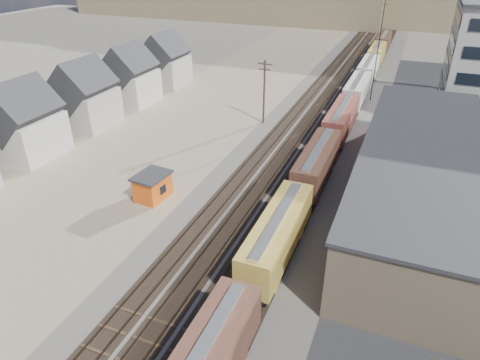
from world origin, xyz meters
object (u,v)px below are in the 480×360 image
at_px(utility_pole_north, 264,91).
at_px(maintenance_shed, 152,186).
at_px(parked_car_blue, 470,151).
at_px(freight_train, 349,104).
at_px(parked_car_red, 400,304).

height_order(utility_pole_north, maintenance_shed, utility_pole_north).
relative_size(maintenance_shed, parked_car_blue, 0.80).
bearing_deg(parked_car_blue, freight_train, 130.21).
bearing_deg(utility_pole_north, freight_train, 27.36).
height_order(utility_pole_north, parked_car_red, utility_pole_north).
height_order(maintenance_shed, parked_car_red, maintenance_shed).
bearing_deg(parked_car_blue, parked_car_red, -128.14).
xyz_separation_m(freight_train, utility_pole_north, (-12.30, -6.36, 2.50)).
relative_size(freight_train, maintenance_shed, 27.38).
relative_size(maintenance_shed, parked_car_red, 1.04).
bearing_deg(maintenance_shed, parked_car_blue, 36.95).
bearing_deg(utility_pole_north, parked_car_blue, -2.25).
bearing_deg(utility_pole_north, maintenance_shed, -98.27).
distance_m(maintenance_shed, parked_car_blue, 42.17).
bearing_deg(parked_car_red, parked_car_blue, 84.08).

